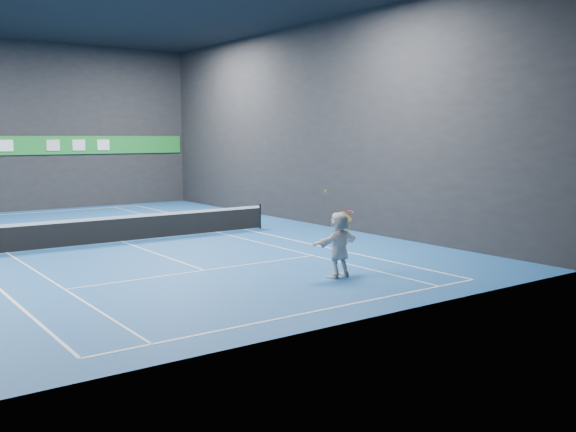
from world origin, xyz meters
TOP-DOWN VIEW (x-y plane):
  - ground at (0.00, 0.00)m, footprint 26.00×26.00m
  - wall_back at (0.00, 13.00)m, footprint 18.00×0.10m
  - wall_front at (0.00, -13.00)m, footprint 18.00×0.10m
  - wall_right at (9.00, 0.00)m, footprint 0.10×26.00m
  - baseline_near at (0.00, -11.89)m, footprint 10.98×0.08m
  - baseline_far at (0.00, 11.89)m, footprint 10.98×0.08m
  - sideline_doubles_right at (5.49, 0.00)m, footprint 0.08×23.78m
  - sideline_singles_left at (-4.11, 0.00)m, footprint 0.06×23.78m
  - sideline_singles_right at (4.11, 0.00)m, footprint 0.06×23.78m
  - service_line_near at (0.00, -6.40)m, footprint 8.23×0.06m
  - service_line_far at (0.00, 6.40)m, footprint 8.23×0.06m
  - center_service_line at (0.00, 0.00)m, footprint 0.06×12.80m
  - player at (2.67, -9.43)m, footprint 1.79×0.79m
  - tennis_ball at (2.32, -9.26)m, footprint 0.07×0.07m
  - tennis_net at (0.00, 0.00)m, footprint 12.50×0.10m
  - sponsor_banner at (0.00, 12.93)m, footprint 17.64×0.11m
  - tennis_racket at (3.04, -9.38)m, footprint 0.43×0.41m

SIDE VIEW (x-z plane):
  - ground at x=0.00m, z-range 0.00..0.00m
  - baseline_near at x=0.00m, z-range 0.00..0.01m
  - baseline_far at x=0.00m, z-range 0.00..0.01m
  - sideline_doubles_right at x=5.49m, z-range 0.00..0.01m
  - sideline_singles_left at x=-4.11m, z-range 0.00..0.01m
  - sideline_singles_right at x=4.11m, z-range 0.00..0.01m
  - service_line_near at x=0.00m, z-range 0.00..0.01m
  - service_line_far at x=0.00m, z-range 0.00..0.01m
  - center_service_line at x=0.00m, z-range 0.00..0.01m
  - tennis_net at x=0.00m, z-range 0.00..1.07m
  - player at x=2.67m, z-range 0.00..1.87m
  - tennis_racket at x=3.04m, z-range 1.40..2.08m
  - tennis_ball at x=2.32m, z-range 2.42..2.49m
  - sponsor_banner at x=0.00m, z-range 3.00..4.00m
  - wall_back at x=0.00m, z-range 0.00..9.00m
  - wall_front at x=0.00m, z-range 0.00..9.00m
  - wall_right at x=9.00m, z-range 0.00..9.00m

